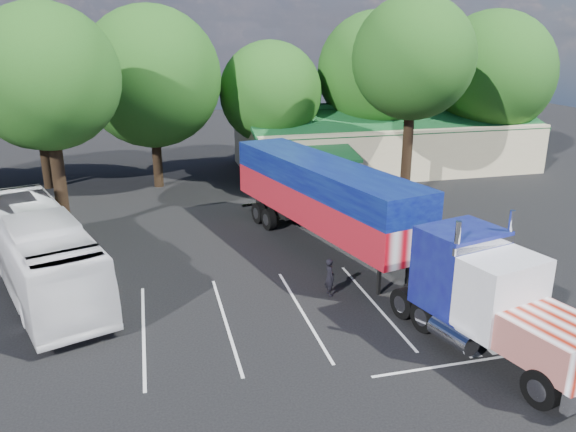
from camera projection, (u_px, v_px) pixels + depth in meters
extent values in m
plane|color=black|center=(271.00, 259.00, 28.74)|extent=(120.00, 120.00, 0.00)
cube|color=beige|center=(384.00, 144.00, 48.01)|extent=(24.00, 11.00, 4.00)
cube|color=#154C25|center=(397.00, 119.00, 45.03)|extent=(24.20, 6.25, 2.10)
cube|color=#154C25|center=(374.00, 111.00, 49.45)|extent=(24.20, 6.25, 2.10)
cube|color=beige|center=(313.00, 171.00, 41.06)|extent=(5.00, 2.50, 2.80)
cube|color=#154C25|center=(319.00, 155.00, 39.40)|extent=(5.40, 3.19, 0.80)
cylinder|color=black|center=(46.00, 162.00, 41.44)|extent=(0.70, 0.70, 4.00)
sphere|color=#224E16|center=(36.00, 91.00, 39.85)|extent=(8.40, 8.40, 8.40)
cylinder|color=black|center=(157.00, 158.00, 41.82)|extent=(0.70, 0.70, 4.30)
sphere|color=#224E16|center=(151.00, 77.00, 39.99)|extent=(10.00, 10.00, 10.00)
cylinder|color=black|center=(271.00, 153.00, 45.25)|extent=(0.70, 0.70, 3.60)
sphere|color=#224E16|center=(270.00, 93.00, 43.77)|extent=(8.00, 8.00, 8.00)
cylinder|color=black|center=(373.00, 142.00, 47.70)|extent=(0.70, 0.70, 4.50)
sphere|color=#224E16|center=(376.00, 71.00, 45.89)|extent=(9.60, 9.60, 9.60)
cylinder|color=black|center=(484.00, 142.00, 49.05)|extent=(0.70, 0.70, 3.90)
sphere|color=#224E16|center=(492.00, 74.00, 47.24)|extent=(10.40, 10.40, 10.40)
cylinder|color=black|center=(60.00, 186.00, 30.86)|extent=(0.70, 0.70, 6.00)
sphere|color=#224E16|center=(46.00, 77.00, 29.05)|extent=(7.60, 7.60, 7.60)
cylinder|color=black|center=(407.00, 153.00, 38.29)|extent=(0.70, 0.70, 6.50)
sphere|color=#224E16|center=(413.00, 58.00, 36.35)|extent=(8.00, 8.00, 8.00)
cube|color=black|center=(487.00, 326.00, 20.43)|extent=(3.03, 8.05, 0.29)
cube|color=white|center=(556.00, 341.00, 17.89)|extent=(3.21, 3.30, 1.32)
cube|color=silver|center=(501.00, 294.00, 19.59)|extent=(3.21, 2.46, 2.63)
cube|color=black|center=(521.00, 287.00, 18.79)|extent=(2.58, 0.72, 1.14)
cube|color=white|center=(485.00, 245.00, 19.95)|extent=(2.91, 0.82, 0.29)
cube|color=#0F0D5C|center=(459.00, 267.00, 21.24)|extent=(3.32, 2.91, 3.09)
cylinder|color=white|center=(454.00, 274.00, 19.67)|extent=(0.25, 0.25, 3.89)
cylinder|color=white|center=(507.00, 260.00, 20.85)|extent=(0.25, 0.25, 3.89)
cylinder|color=white|center=(453.00, 335.00, 19.83)|extent=(1.17, 1.96, 0.75)
cylinder|color=white|center=(514.00, 315.00, 21.23)|extent=(1.17, 1.96, 0.75)
cube|color=silver|center=(322.00, 203.00, 29.61)|extent=(6.40, 14.93, 1.72)
cube|color=#090956|center=(322.00, 175.00, 29.14)|extent=(6.40, 14.93, 1.37)
cube|color=black|center=(280.00, 207.00, 34.10)|extent=(2.29, 4.22, 0.40)
cube|color=black|center=(379.00, 278.00, 24.59)|extent=(0.17, 0.17, 1.60)
cube|color=black|center=(408.00, 271.00, 25.32)|extent=(0.17, 0.17, 1.60)
cube|color=white|center=(261.00, 203.00, 36.44)|extent=(2.70, 0.79, 0.14)
cylinder|color=black|center=(541.00, 389.00, 17.19)|extent=(0.69, 1.32, 1.26)
cylinder|color=black|center=(425.00, 316.00, 21.59)|extent=(0.69, 1.32, 1.26)
cylinder|color=black|center=(470.00, 303.00, 22.67)|extent=(0.69, 1.32, 1.26)
cylinder|color=black|center=(404.00, 303.00, 22.65)|extent=(0.69, 1.32, 1.26)
cylinder|color=black|center=(448.00, 291.00, 23.73)|extent=(0.69, 1.32, 1.26)
cylinder|color=black|center=(269.00, 219.00, 32.90)|extent=(0.69, 1.32, 1.26)
cylinder|color=black|center=(304.00, 213.00, 33.98)|extent=(0.69, 1.32, 1.26)
cylinder|color=black|center=(259.00, 213.00, 34.05)|extent=(0.69, 1.32, 1.26)
cylinder|color=black|center=(293.00, 207.00, 35.13)|extent=(0.69, 1.32, 1.26)
imported|color=black|center=(330.00, 277.00, 24.55)|extent=(0.46, 0.66, 1.70)
imported|color=black|center=(307.00, 219.00, 33.50)|extent=(0.79, 1.75, 0.89)
imported|color=silver|center=(40.00, 251.00, 24.93)|extent=(7.17, 13.20, 3.60)
imported|color=#B5B7BD|center=(300.00, 182.00, 41.03)|extent=(4.04, 2.79, 1.26)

